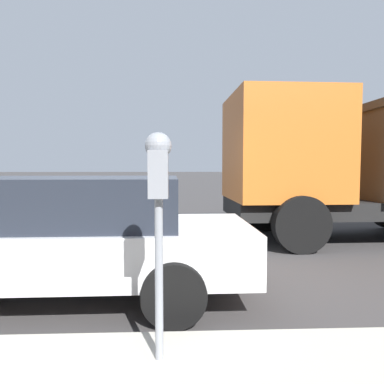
{
  "coord_description": "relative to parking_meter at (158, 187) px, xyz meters",
  "views": [
    {
      "loc": [
        -5.34,
        -0.77,
        1.55
      ],
      "look_at": [
        -2.08,
        -0.91,
        1.33
      ],
      "focal_mm": 35.0,
      "sensor_mm": 36.0,
      "label": 1
    }
  ],
  "objects": [
    {
      "name": "ground_plane",
      "position": [
        2.65,
        0.65,
        -1.41
      ],
      "size": [
        220.0,
        220.0,
        0.0
      ],
      "primitive_type": "plane",
      "color": "#3D3A3A"
    },
    {
      "name": "parking_meter",
      "position": [
        0.0,
        0.0,
        0.0
      ],
      "size": [
        0.21,
        0.19,
        1.66
      ],
      "color": "gray",
      "rests_on": "sidewalk"
    },
    {
      "name": "car_white",
      "position": [
        1.75,
        1.32,
        -0.65
      ],
      "size": [
        2.09,
        4.79,
        1.43
      ],
      "rotation": [
        0.0,
        0.0,
        0.01
      ],
      "color": "silver",
      "rests_on": "ground_plane"
    }
  ]
}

